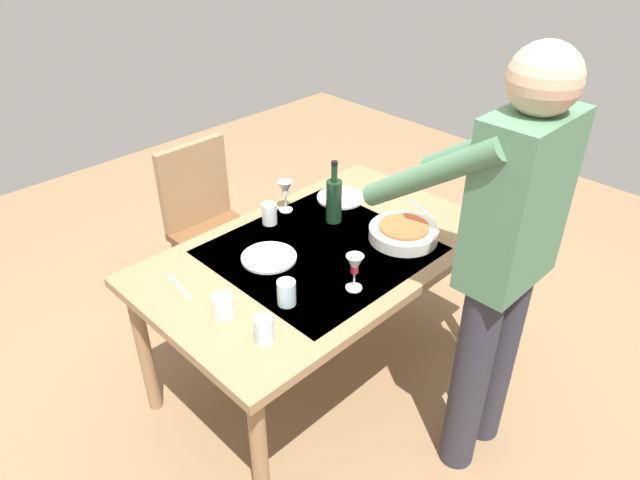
{
  "coord_description": "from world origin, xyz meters",
  "views": [
    {
      "loc": [
        1.44,
        1.45,
        2.08
      ],
      "look_at": [
        0.0,
        0.0,
        0.78
      ],
      "focal_mm": 32.61,
      "sensor_mm": 36.0,
      "label": 1
    }
  ],
  "objects_px": {
    "wine_glass_left": "(285,191)",
    "dinner_plate_far": "(269,257)",
    "chair_near": "(208,218)",
    "wine_glass_right": "(355,266)",
    "dining_table": "(320,264)",
    "water_cup_far_left": "(286,293)",
    "water_cup_far_right": "(264,330)",
    "water_cup_near_right": "(224,306)",
    "person_server": "(502,255)",
    "dinner_plate_near": "(341,198)",
    "serving_bowl_pasta": "(404,232)",
    "wine_bottle": "(334,199)",
    "water_cup_near_left": "(269,214)"
  },
  "relations": [
    {
      "from": "wine_glass_left",
      "to": "dinner_plate_far",
      "type": "relative_size",
      "value": 0.66
    },
    {
      "from": "chair_near",
      "to": "wine_glass_right",
      "type": "distance_m",
      "value": 1.16
    },
    {
      "from": "dining_table",
      "to": "wine_glass_right",
      "type": "height_order",
      "value": "wine_glass_right"
    },
    {
      "from": "water_cup_far_left",
      "to": "water_cup_far_right",
      "type": "relative_size",
      "value": 1.04
    },
    {
      "from": "wine_glass_right",
      "to": "water_cup_far_right",
      "type": "relative_size",
      "value": 1.6
    },
    {
      "from": "chair_near",
      "to": "wine_glass_left",
      "type": "distance_m",
      "value": 0.58
    },
    {
      "from": "water_cup_near_right",
      "to": "dinner_plate_far",
      "type": "xyz_separation_m",
      "value": [
        -0.35,
        -0.16,
        -0.04
      ]
    },
    {
      "from": "person_server",
      "to": "water_cup_far_right",
      "type": "xyz_separation_m",
      "value": [
        0.7,
        -0.46,
        -0.19
      ]
    },
    {
      "from": "wine_glass_left",
      "to": "dinner_plate_near",
      "type": "distance_m",
      "value": 0.3
    },
    {
      "from": "water_cup_near_right",
      "to": "serving_bowl_pasta",
      "type": "relative_size",
      "value": 0.29
    },
    {
      "from": "person_server",
      "to": "wine_bottle",
      "type": "xyz_separation_m",
      "value": [
        -0.04,
        -0.85,
        -0.13
      ]
    },
    {
      "from": "water_cup_near_right",
      "to": "serving_bowl_pasta",
      "type": "distance_m",
      "value": 0.87
    },
    {
      "from": "dining_table",
      "to": "water_cup_near_right",
      "type": "xyz_separation_m",
      "value": [
        0.55,
        0.06,
        0.12
      ]
    },
    {
      "from": "water_cup_far_left",
      "to": "serving_bowl_pasta",
      "type": "relative_size",
      "value": 0.33
    },
    {
      "from": "serving_bowl_pasta",
      "to": "dinner_plate_near",
      "type": "relative_size",
      "value": 1.3
    },
    {
      "from": "wine_glass_right",
      "to": "water_cup_near_right",
      "type": "xyz_separation_m",
      "value": [
        0.45,
        -0.22,
        -0.06
      ]
    },
    {
      "from": "water_cup_far_right",
      "to": "dining_table",
      "type": "bearing_deg",
      "value": -153.38
    },
    {
      "from": "water_cup_far_right",
      "to": "water_cup_near_left",
      "type": "bearing_deg",
      "value": -131.76
    },
    {
      "from": "water_cup_near_right",
      "to": "serving_bowl_pasta",
      "type": "bearing_deg",
      "value": 171.5
    },
    {
      "from": "water_cup_near_left",
      "to": "wine_glass_left",
      "type": "bearing_deg",
      "value": -164.59
    },
    {
      "from": "dining_table",
      "to": "person_server",
      "type": "relative_size",
      "value": 0.89
    },
    {
      "from": "wine_bottle",
      "to": "water_cup_near_right",
      "type": "height_order",
      "value": "wine_bottle"
    },
    {
      "from": "wine_glass_right",
      "to": "dinner_plate_far",
      "type": "xyz_separation_m",
      "value": [
        0.1,
        -0.38,
        -0.1
      ]
    },
    {
      "from": "wine_bottle",
      "to": "wine_glass_right",
      "type": "relative_size",
      "value": 1.96
    },
    {
      "from": "water_cup_near_right",
      "to": "dinner_plate_far",
      "type": "height_order",
      "value": "water_cup_near_right"
    },
    {
      "from": "serving_bowl_pasta",
      "to": "dinner_plate_near",
      "type": "xyz_separation_m",
      "value": [
        -0.07,
        -0.44,
        -0.03
      ]
    },
    {
      "from": "chair_near",
      "to": "wine_glass_left",
      "type": "height_order",
      "value": "chair_near"
    },
    {
      "from": "chair_near",
      "to": "wine_glass_left",
      "type": "xyz_separation_m",
      "value": [
        -0.12,
        0.49,
        0.3
      ]
    },
    {
      "from": "water_cup_near_right",
      "to": "dinner_plate_far",
      "type": "bearing_deg",
      "value": -154.81
    },
    {
      "from": "chair_near",
      "to": "dinner_plate_near",
      "type": "relative_size",
      "value": 3.96
    },
    {
      "from": "water_cup_far_left",
      "to": "water_cup_far_right",
      "type": "distance_m",
      "value": 0.21
    },
    {
      "from": "chair_near",
      "to": "wine_bottle",
      "type": "bearing_deg",
      "value": 106.91
    },
    {
      "from": "person_server",
      "to": "water_cup_near_left",
      "type": "relative_size",
      "value": 17.37
    },
    {
      "from": "wine_glass_left",
      "to": "dinner_plate_far",
      "type": "bearing_deg",
      "value": 38.27
    },
    {
      "from": "serving_bowl_pasta",
      "to": "dinner_plate_far",
      "type": "height_order",
      "value": "serving_bowl_pasta"
    },
    {
      "from": "chair_near",
      "to": "water_cup_near_left",
      "type": "relative_size",
      "value": 9.36
    },
    {
      "from": "dinner_plate_far",
      "to": "chair_near",
      "type": "bearing_deg",
      "value": -104.87
    },
    {
      "from": "wine_glass_left",
      "to": "water_cup_far_right",
      "type": "relative_size",
      "value": 1.6
    },
    {
      "from": "chair_near",
      "to": "serving_bowl_pasta",
      "type": "distance_m",
      "value": 1.1
    },
    {
      "from": "dining_table",
      "to": "serving_bowl_pasta",
      "type": "relative_size",
      "value": 4.99
    },
    {
      "from": "chair_near",
      "to": "water_cup_near_left",
      "type": "height_order",
      "value": "chair_near"
    },
    {
      "from": "person_server",
      "to": "serving_bowl_pasta",
      "type": "height_order",
      "value": "person_server"
    },
    {
      "from": "water_cup_far_right",
      "to": "serving_bowl_pasta",
      "type": "distance_m",
      "value": 0.85
    },
    {
      "from": "dining_table",
      "to": "wine_glass_left",
      "type": "height_order",
      "value": "wine_glass_left"
    },
    {
      "from": "wine_glass_left",
      "to": "dinner_plate_near",
      "type": "bearing_deg",
      "value": 159.12
    },
    {
      "from": "person_server",
      "to": "dinner_plate_near",
      "type": "distance_m",
      "value": 1.02
    },
    {
      "from": "wine_glass_right",
      "to": "water_cup_far_left",
      "type": "bearing_deg",
      "value": -25.17
    },
    {
      "from": "water_cup_far_right",
      "to": "dinner_plate_near",
      "type": "height_order",
      "value": "water_cup_far_right"
    },
    {
      "from": "person_server",
      "to": "water_cup_near_left",
      "type": "distance_m",
      "value": 1.07
    },
    {
      "from": "water_cup_near_right",
      "to": "dining_table",
      "type": "bearing_deg",
      "value": -173.48
    }
  ]
}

